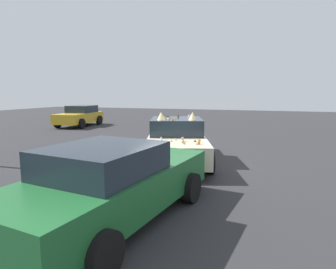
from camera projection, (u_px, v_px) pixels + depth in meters
The scene contains 4 objects.
ground_plane at pixel (176, 161), 9.79m from camera, with size 60.00×60.00×0.00m, color #2D2D30.
art_car_decorated at pixel (176, 140), 9.75m from camera, with size 5.02×3.21×1.68m.
parked_sedan_behind_left at pixel (113, 183), 5.14m from camera, with size 4.78×2.42×1.42m.
parked_sedan_far_left at pixel (80, 116), 20.04m from camera, with size 4.13×2.26×1.40m.
Camera 1 is at (-9.11, -2.91, 2.30)m, focal length 31.19 mm.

